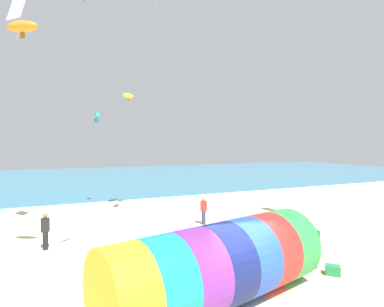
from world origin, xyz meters
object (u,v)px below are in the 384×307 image
(kite_white_diamond, at_px, (17,7))
(cooler_box, at_px, (333,270))
(kite_orange_parafoil, at_px, (22,27))
(kite_yellow_parafoil, at_px, (128,96))
(kite_handler, at_px, (314,245))
(kite_cyan_box, at_px, (97,117))
(giant_inflatable_tube, at_px, (219,265))
(bystander_near_water, at_px, (45,231))
(bystander_mid_beach, at_px, (204,210))

(kite_white_diamond, relative_size, cooler_box, 4.65)
(kite_orange_parafoil, bearing_deg, kite_yellow_parafoil, 58.02)
(kite_white_diamond, bearing_deg, kite_orange_parafoil, -81.50)
(kite_white_diamond, height_order, cooler_box, kite_white_diamond)
(kite_orange_parafoil, xyz_separation_m, cooler_box, (10.61, -4.79, -9.13))
(kite_handler, relative_size, kite_cyan_box, 2.23)
(giant_inflatable_tube, bearing_deg, kite_white_diamond, 122.54)
(giant_inflatable_tube, distance_m, bystander_near_water, 9.07)
(kite_white_diamond, bearing_deg, bystander_near_water, -63.05)
(kite_white_diamond, bearing_deg, giant_inflatable_tube, -57.46)
(kite_cyan_box, relative_size, kite_orange_parafoil, 0.58)
(giant_inflatable_tube, bearing_deg, kite_cyan_box, 96.43)
(bystander_mid_beach, bearing_deg, kite_cyan_box, 124.82)
(kite_orange_parafoil, relative_size, cooler_box, 2.64)
(kite_handler, xyz_separation_m, bystander_mid_beach, (-1.17, 7.69, -0.04))
(kite_orange_parafoil, bearing_deg, kite_white_diamond, 98.50)
(kite_cyan_box, relative_size, bystander_near_water, 0.46)
(kite_cyan_box, height_order, bystander_near_water, kite_cyan_box)
(kite_handler, xyz_separation_m, bystander_near_water, (-9.90, 6.59, -0.02))
(kite_yellow_parafoil, xyz_separation_m, cooler_box, (4.79, -14.11, -8.35))
(bystander_mid_beach, xyz_separation_m, cooler_box, (1.34, -8.43, -0.69))
(kite_yellow_parafoil, bearing_deg, kite_orange_parafoil, -121.98)
(kite_cyan_box, height_order, bystander_mid_beach, kite_cyan_box)
(kite_handler, xyz_separation_m, cooler_box, (0.16, -0.74, -0.73))
(kite_orange_parafoil, relative_size, bystander_near_water, 0.79)
(kite_yellow_parafoil, relative_size, cooler_box, 2.18)
(kite_orange_parafoil, distance_m, bystander_mid_beach, 13.06)
(kite_yellow_parafoil, xyz_separation_m, kite_orange_parafoil, (-5.82, -9.33, 0.78))
(giant_inflatable_tube, height_order, bystander_mid_beach, giant_inflatable_tube)
(kite_yellow_parafoil, height_order, kite_orange_parafoil, kite_orange_parafoil)
(kite_handler, xyz_separation_m, kite_orange_parafoil, (-10.45, 4.05, 8.39))
(giant_inflatable_tube, height_order, kite_handler, giant_inflatable_tube)
(kite_handler, bearing_deg, cooler_box, -77.69)
(kite_yellow_parafoil, height_order, bystander_mid_beach, kite_yellow_parafoil)
(cooler_box, bearing_deg, giant_inflatable_tube, -178.19)
(kite_handler, xyz_separation_m, kite_white_diamond, (-11.21, 9.17, 11.11))
(kite_handler, xyz_separation_m, kite_yellow_parafoil, (-4.63, 13.37, 7.62))
(cooler_box, bearing_deg, kite_orange_parafoil, 155.71)
(kite_orange_parafoil, bearing_deg, cooler_box, -24.29)
(kite_orange_parafoil, bearing_deg, giant_inflatable_tube, -41.15)
(kite_white_diamond, height_order, kite_orange_parafoil, kite_white_diamond)
(kite_cyan_box, bearing_deg, bystander_mid_beach, -55.18)
(kite_yellow_parafoil, distance_m, cooler_box, 17.08)
(kite_handler, distance_m, kite_yellow_parafoil, 16.07)
(kite_white_diamond, relative_size, kite_orange_parafoil, 1.76)
(kite_yellow_parafoil, bearing_deg, giant_inflatable_tube, -90.65)
(kite_cyan_box, bearing_deg, cooler_box, -67.33)
(cooler_box, bearing_deg, kite_yellow_parafoil, 108.74)
(kite_white_diamond, bearing_deg, kite_yellow_parafoil, 32.53)
(kite_yellow_parafoil, xyz_separation_m, bystander_near_water, (-5.27, -6.79, -7.64))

